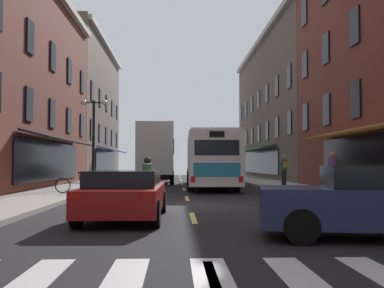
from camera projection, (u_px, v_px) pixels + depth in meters
ground_plane at (189, 207)px, 15.41m from camera, size 34.80×80.00×0.10m
lane_centre_dashes at (189, 206)px, 15.17m from camera, size 0.14×73.90×0.01m
crosswalk_near at (214, 283)px, 5.43m from camera, size 7.10×2.80×0.01m
sidewalk_left at (13, 204)px, 15.20m from camera, size 3.00×80.00×0.14m
sidewalk_right at (360, 203)px, 15.63m from camera, size 3.00×80.00×0.14m
transit_bus at (209, 160)px, 26.93m from camera, size 2.83×12.47×3.12m
box_truck at (156, 154)px, 31.59m from camera, size 2.53×6.77×4.09m
sedan_near at (125, 194)px, 11.58m from camera, size 2.04×4.50×1.25m
sedan_mid at (160, 171)px, 41.13m from camera, size 2.01×4.45×1.33m
motorcycle_rider at (147, 184)px, 15.96m from camera, size 0.63×2.07×1.66m
bicycle_near at (75, 185)px, 19.76m from camera, size 1.69×0.50×0.91m
pedestrian_near at (284, 169)px, 26.02m from camera, size 0.39×0.52×1.77m
pedestrian_mid at (333, 174)px, 16.96m from camera, size 0.36×0.36×1.73m
street_lamp_twin at (94, 138)px, 24.38m from camera, size 1.42×0.32×4.72m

